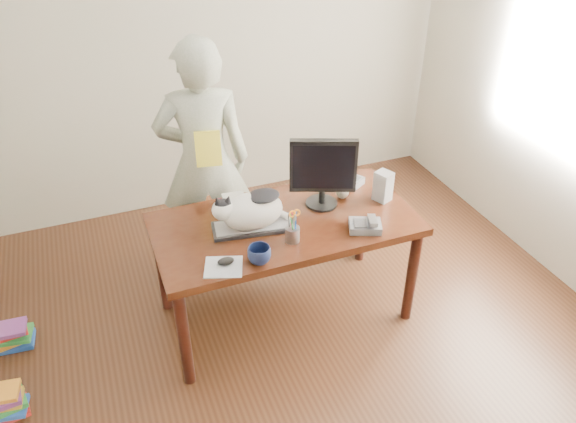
# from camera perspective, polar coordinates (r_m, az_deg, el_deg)

# --- Properties ---
(room) EXTENTS (4.50, 4.50, 4.50)m
(room) POSITION_cam_1_polar(r_m,az_deg,el_deg) (2.63, 4.35, 2.88)
(room) COLOR black
(room) RESTS_ON ground
(desk) EXTENTS (1.60, 0.80, 0.75)m
(desk) POSITION_cam_1_polar(r_m,az_deg,el_deg) (3.57, -0.75, -2.25)
(desk) COLOR black
(desk) RESTS_ON ground
(keyboard) EXTENTS (0.51, 0.25, 0.03)m
(keyboard) POSITION_cam_1_polar(r_m,az_deg,el_deg) (3.35, -3.54, -1.53)
(keyboard) COLOR black
(keyboard) RESTS_ON desk
(cat) EXTENTS (0.48, 0.28, 0.27)m
(cat) POSITION_cam_1_polar(r_m,az_deg,el_deg) (3.28, -3.87, 0.17)
(cat) COLOR white
(cat) RESTS_ON keyboard
(monitor) EXTENTS (0.40, 0.26, 0.46)m
(monitor) POSITION_cam_1_polar(r_m,az_deg,el_deg) (3.43, 3.58, 4.25)
(monitor) COLOR black
(monitor) RESTS_ON desk
(pen_cup) EXTENTS (0.09, 0.09, 0.21)m
(pen_cup) POSITION_cam_1_polar(r_m,az_deg,el_deg) (3.22, 0.47, -2.15)
(pen_cup) COLOR gray
(pen_cup) RESTS_ON desk
(mousepad) EXTENTS (0.25, 0.24, 0.00)m
(mousepad) POSITION_cam_1_polar(r_m,az_deg,el_deg) (3.08, -6.57, -5.61)
(mousepad) COLOR silver
(mousepad) RESTS_ON desk
(mouse) EXTENTS (0.11, 0.09, 0.04)m
(mouse) POSITION_cam_1_polar(r_m,az_deg,el_deg) (3.09, -6.34, -5.03)
(mouse) COLOR black
(mouse) RESTS_ON mousepad
(coffee_mug) EXTENTS (0.18, 0.18, 0.10)m
(coffee_mug) POSITION_cam_1_polar(r_m,az_deg,el_deg) (3.07, -2.93, -4.43)
(coffee_mug) COLOR black
(coffee_mug) RESTS_ON desk
(phone) EXTENTS (0.23, 0.20, 0.09)m
(phone) POSITION_cam_1_polar(r_m,az_deg,el_deg) (3.36, 7.91, -1.39)
(phone) COLOR slate
(phone) RESTS_ON desk
(speaker) EXTENTS (0.12, 0.13, 0.20)m
(speaker) POSITION_cam_1_polar(r_m,az_deg,el_deg) (3.62, 9.64, 2.55)
(speaker) COLOR #9D9DA0
(speaker) RESTS_ON desk
(baseball) EXTENTS (0.08, 0.08, 0.08)m
(baseball) POSITION_cam_1_polar(r_m,az_deg,el_deg) (3.64, 5.56, 1.95)
(baseball) COLOR silver
(baseball) RESTS_ON desk
(book_stack) EXTENTS (0.24, 0.20, 0.08)m
(book_stack) POSITION_cam_1_polar(r_m,az_deg,el_deg) (3.54, -5.28, 0.91)
(book_stack) COLOR #471316
(book_stack) RESTS_ON desk
(calculator) EXTENTS (0.21, 0.22, 0.05)m
(calculator) POSITION_cam_1_polar(r_m,az_deg,el_deg) (3.81, 6.19, 3.19)
(calculator) COLOR slate
(calculator) RESTS_ON desk
(person) EXTENTS (0.70, 0.53, 1.73)m
(person) POSITION_cam_1_polar(r_m,az_deg,el_deg) (3.86, -8.53, 4.98)
(person) COLOR beige
(person) RESTS_ON ground
(held_book) EXTENTS (0.18, 0.13, 0.23)m
(held_book) POSITION_cam_1_polar(r_m,az_deg,el_deg) (3.62, -8.11, 6.34)
(held_book) COLOR yellow
(held_book) RESTS_ON person
(book_pile_a) EXTENTS (0.27, 0.22, 0.18)m
(book_pile_a) POSITION_cam_1_polar(r_m,az_deg,el_deg) (3.64, -26.94, -16.99)
(book_pile_a) COLOR red
(book_pile_a) RESTS_ON ground
(book_pile_b) EXTENTS (0.26, 0.20, 0.15)m
(book_pile_b) POSITION_cam_1_polar(r_m,az_deg,el_deg) (4.03, -26.24, -11.25)
(book_pile_b) COLOR #1C46A8
(book_pile_b) RESTS_ON ground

